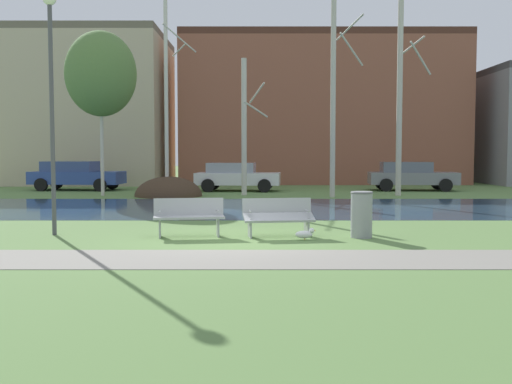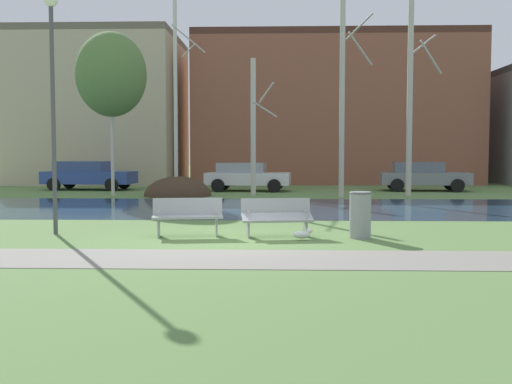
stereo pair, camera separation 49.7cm
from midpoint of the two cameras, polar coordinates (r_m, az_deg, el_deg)
ground_plane at (r=23.17m, az=0.06°, el=-1.00°), size 120.00×120.00×0.00m
paved_path_strip at (r=11.05m, az=-2.01°, el=-6.27°), size 60.00×1.99×0.01m
river_band at (r=21.09m, az=-0.13°, el=-1.47°), size 80.00×7.87×0.01m
soil_mound at (r=26.86m, az=-6.81°, el=-0.37°), size 2.93×3.19×1.72m
bench_left at (r=13.99m, az=-5.41°, el=-2.24°), size 1.66×0.77×0.87m
bench_right at (r=13.88m, az=2.97°, el=-2.27°), size 1.66×0.77×0.87m
trash_bin at (r=13.89m, az=10.75°, el=-2.05°), size 0.51×0.51×1.04m
seagull at (r=13.42m, az=5.45°, el=-3.96°), size 0.46×0.17×0.27m
streetlamp at (r=15.04m, az=-17.62°, el=10.37°), size 0.32×0.32×5.59m
birch_far_left at (r=27.84m, az=-12.90°, el=10.66°), size 3.08×3.08×7.17m
birch_left at (r=26.84m, az=-6.96°, el=9.52°), size 1.41×2.24×9.08m
birch_center_left at (r=27.11m, az=0.33°, el=6.22°), size 1.18×1.97×6.05m
birch_center at (r=26.20m, az=8.69°, el=9.66°), size 1.37×2.48×9.06m
birch_center_right at (r=27.65m, az=14.79°, el=8.71°), size 1.45×2.37×8.55m
parked_van_nearest_blue at (r=32.06m, az=-15.05°, el=1.58°), size 4.64×2.37×1.46m
parked_sedan_second_white at (r=29.94m, az=-0.43°, el=1.51°), size 4.24×2.24×1.39m
parked_hatch_third_grey at (r=31.26m, az=15.76°, el=1.49°), size 4.42×2.23×1.43m
building_beige_block at (r=39.65m, az=-14.27°, el=7.44°), size 10.22×8.68×9.08m
building_brick_low at (r=39.98m, az=7.44°, el=7.50°), size 17.16×8.90×9.08m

